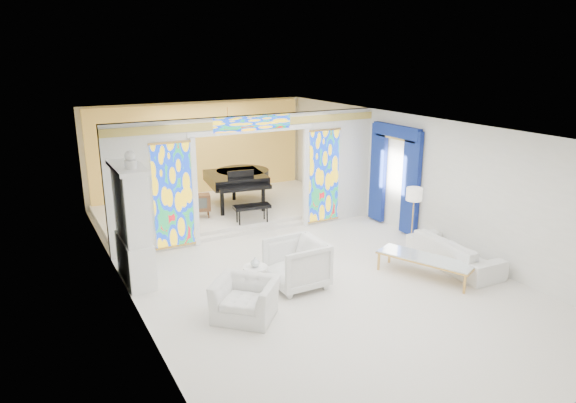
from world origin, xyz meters
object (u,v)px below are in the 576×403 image
armchair_left (245,299)px  sofa (454,252)px  tv_console (200,203)px  armchair_right (297,264)px  coffee_table (425,259)px  grand_piano (239,178)px  china_cabinet (133,225)px

armchair_left → sofa: (4.84, -0.09, -0.02)m
armchair_left → tv_console: size_ratio=1.67×
armchair_left → armchair_right: 1.53m
coffee_table → grand_piano: 6.28m
armchair_left → tv_console: (0.99, 5.24, 0.25)m
sofa → grand_piano: 6.45m
china_cabinet → sofa: bearing=-22.3°
grand_piano → tv_console: 1.59m
coffee_table → china_cabinet: bearing=153.1°
armchair_left → tv_console: bearing=122.3°
armchair_right → coffee_table: 2.67m
armchair_left → tv_console: 5.34m
tv_console → grand_piano: bearing=37.2°
coffee_table → grand_piano: size_ratio=0.67×
china_cabinet → coffee_table: (5.22, -2.65, -0.77)m
armchair_left → coffee_table: armchair_left is taller
china_cabinet → armchair_right: bearing=-33.5°
armchair_left → grand_piano: bearing=110.6°
armchair_right → tv_console: armchair_right is taller
sofa → grand_piano: bearing=24.5°
coffee_table → grand_piano: grand_piano is taller
coffee_table → tv_console: (-2.91, 5.46, 0.19)m
grand_piano → sofa: bearing=-60.0°
armchair_left → armchair_right: size_ratio=1.00×
armchair_right → coffee_table: armchair_right is taller
armchair_left → coffee_table: bearing=39.7°
china_cabinet → coffee_table: size_ratio=1.34×
sofa → coffee_table: sofa is taller
tv_console → coffee_table: bearing=-48.0°
armchair_left → armchair_right: bearing=68.1°
armchair_right → coffee_table: size_ratio=0.52×
sofa → tv_console: 6.58m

